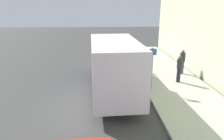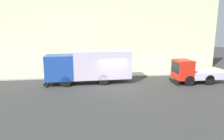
{
  "view_description": "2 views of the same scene",
  "coord_description": "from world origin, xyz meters",
  "px_view_note": "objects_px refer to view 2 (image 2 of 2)",
  "views": [
    {
      "loc": [
        0.38,
        -9.49,
        4.86
      ],
      "look_at": [
        1.01,
        1.51,
        1.48
      ],
      "focal_mm": 34.11,
      "sensor_mm": 36.0,
      "label": 1
    },
    {
      "loc": [
        -17.63,
        2.48,
        5.01
      ],
      "look_at": [
        0.94,
        0.05,
        1.25
      ],
      "focal_mm": 31.28,
      "sensor_mm": 36.0,
      "label": 2
    }
  ],
  "objects_px": {
    "large_utility_truck": "(90,65)",
    "pedestrian_standing": "(68,64)",
    "small_flatbed_truck": "(192,72)",
    "traffic_cone_orange": "(65,73)",
    "pedestrian_walking": "(82,65)",
    "street_sign_post": "(92,63)"
  },
  "relations": [
    {
      "from": "pedestrian_walking",
      "to": "traffic_cone_orange",
      "type": "distance_m",
      "value": 2.44
    },
    {
      "from": "large_utility_truck",
      "to": "pedestrian_standing",
      "type": "bearing_deg",
      "value": 24.18
    },
    {
      "from": "large_utility_truck",
      "to": "street_sign_post",
      "type": "height_order",
      "value": "large_utility_truck"
    },
    {
      "from": "pedestrian_walking",
      "to": "traffic_cone_orange",
      "type": "bearing_deg",
      "value": 77.48
    },
    {
      "from": "pedestrian_walking",
      "to": "traffic_cone_orange",
      "type": "relative_size",
      "value": 2.5
    },
    {
      "from": "pedestrian_walking",
      "to": "street_sign_post",
      "type": "xyz_separation_m",
      "value": [
        -2.03,
        -1.12,
        0.55
      ]
    },
    {
      "from": "large_utility_truck",
      "to": "pedestrian_walking",
      "type": "height_order",
      "value": "large_utility_truck"
    },
    {
      "from": "small_flatbed_truck",
      "to": "traffic_cone_orange",
      "type": "height_order",
      "value": "small_flatbed_truck"
    },
    {
      "from": "small_flatbed_truck",
      "to": "traffic_cone_orange",
      "type": "bearing_deg",
      "value": 70.42
    },
    {
      "from": "street_sign_post",
      "to": "traffic_cone_orange",
      "type": "bearing_deg",
      "value": 79.23
    },
    {
      "from": "small_flatbed_truck",
      "to": "pedestrian_standing",
      "type": "relative_size",
      "value": 2.75
    },
    {
      "from": "pedestrian_standing",
      "to": "traffic_cone_orange",
      "type": "distance_m",
      "value": 2.38
    },
    {
      "from": "small_flatbed_truck",
      "to": "pedestrian_standing",
      "type": "height_order",
      "value": "small_flatbed_truck"
    },
    {
      "from": "large_utility_truck",
      "to": "small_flatbed_truck",
      "type": "relative_size",
      "value": 1.73
    },
    {
      "from": "pedestrian_walking",
      "to": "traffic_cone_orange",
      "type": "xyz_separation_m",
      "value": [
        -1.46,
        1.86,
        -0.57
      ]
    },
    {
      "from": "traffic_cone_orange",
      "to": "small_flatbed_truck",
      "type": "bearing_deg",
      "value": -108.77
    },
    {
      "from": "large_utility_truck",
      "to": "small_flatbed_truck",
      "type": "height_order",
      "value": "large_utility_truck"
    },
    {
      "from": "large_utility_truck",
      "to": "traffic_cone_orange",
      "type": "relative_size",
      "value": 11.94
    },
    {
      "from": "street_sign_post",
      "to": "pedestrian_standing",
      "type": "bearing_deg",
      "value": 44.44
    },
    {
      "from": "pedestrian_walking",
      "to": "pedestrian_standing",
      "type": "height_order",
      "value": "pedestrian_standing"
    },
    {
      "from": "large_utility_truck",
      "to": "pedestrian_walking",
      "type": "relative_size",
      "value": 4.78
    },
    {
      "from": "small_flatbed_truck",
      "to": "street_sign_post",
      "type": "bearing_deg",
      "value": 68.05
    }
  ]
}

